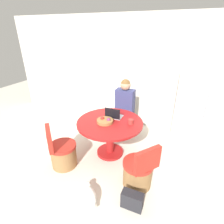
# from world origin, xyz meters

# --- Properties ---
(ground_plane) EXTENTS (12.00, 12.00, 0.00)m
(ground_plane) POSITION_xyz_m (0.00, 0.00, 0.00)
(ground_plane) COLOR beige
(wall_back) EXTENTS (7.00, 0.06, 2.60)m
(wall_back) POSITION_xyz_m (0.00, 1.59, 1.30)
(wall_back) COLOR beige
(wall_back) RESTS_ON ground_plane
(refrigerator) EXTENTS (0.65, 0.66, 1.79)m
(refrigerator) POSITION_xyz_m (1.40, 1.22, 0.89)
(refrigerator) COLOR silver
(refrigerator) RESTS_ON ground_plane
(dining_table) EXTENTS (1.22, 1.22, 0.72)m
(dining_table) POSITION_xyz_m (0.02, 0.17, 0.54)
(dining_table) COLOR maroon
(dining_table) RESTS_ON ground_plane
(chair_near_right_corner) EXTENTS (0.54, 0.54, 0.80)m
(chair_near_right_corner) POSITION_xyz_m (0.74, -0.38, 0.27)
(chair_near_right_corner) COLOR olive
(chair_near_right_corner) RESTS_ON ground_plane
(chair_near_left_corner) EXTENTS (0.55, 0.55, 0.80)m
(chair_near_left_corner) POSITION_xyz_m (-0.63, -0.48, 0.27)
(chair_near_left_corner) COLOR olive
(chair_near_left_corner) RESTS_ON ground_plane
(person_seated) EXTENTS (0.40, 0.37, 1.33)m
(person_seated) POSITION_xyz_m (0.03, 1.01, 0.73)
(person_seated) COLOR #2D2D38
(person_seated) RESTS_ON ground_plane
(laptop) EXTENTS (0.30, 0.22, 0.22)m
(laptop) POSITION_xyz_m (0.02, 0.35, 0.77)
(laptop) COLOR #B7B7BC
(laptop) RESTS_ON dining_table
(fruit_bowl) EXTENTS (0.30, 0.30, 0.10)m
(fruit_bowl) POSITION_xyz_m (-0.05, 0.11, 0.75)
(fruit_bowl) COLOR olive
(fruit_bowl) RESTS_ON dining_table
(coffee_cup) EXTENTS (0.09, 0.09, 0.09)m
(coffee_cup) POSITION_xyz_m (0.40, 0.24, 0.77)
(coffee_cup) COLOR #B2332D
(coffee_cup) RESTS_ON dining_table
(cat) EXTENTS (0.35, 0.34, 0.19)m
(cat) POSITION_xyz_m (0.19, -0.92, 0.10)
(cat) COLOR white
(cat) RESTS_ON ground_plane
(handbag) EXTENTS (0.30, 0.14, 0.26)m
(handbag) POSITION_xyz_m (0.78, -0.79, 0.13)
(handbag) COLOR #232328
(handbag) RESTS_ON ground_plane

